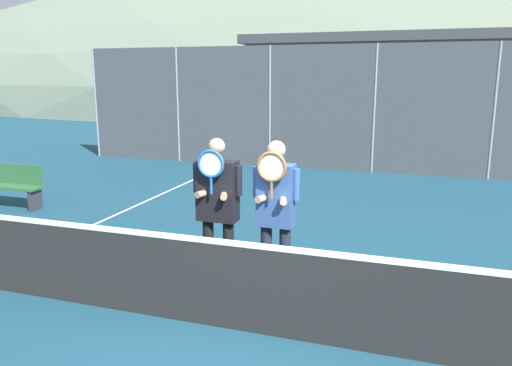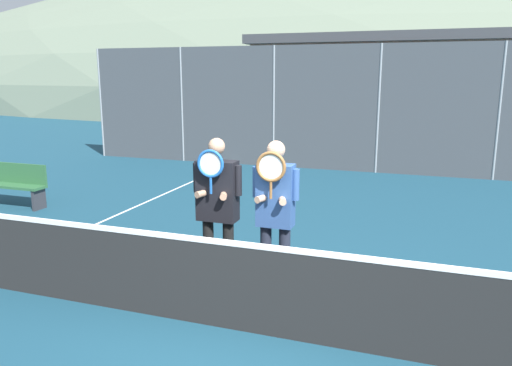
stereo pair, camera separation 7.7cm
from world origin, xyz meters
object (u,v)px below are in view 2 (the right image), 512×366
Objects in this scene: car_left_of_center at (405,130)px; bench_courtside at (10,183)px; player_leftmost at (217,204)px; car_far_left at (249,124)px; player_center_left at (275,209)px.

car_left_of_center reaches higher than bench_courtside.
car_far_left is at bearing 108.24° from player_leftmost.
car_far_left is 0.88× the size of car_left_of_center.
bench_courtside is (-5.51, 2.35, -0.64)m from player_leftmost.
player_leftmost reaches higher than bench_courtside.
car_far_left is 8.71m from bench_courtside.
player_center_left reaches higher than bench_courtside.
player_center_left is 10.67m from car_left_of_center.
car_left_of_center is 2.94× the size of bench_courtside.
car_far_left is at bearing 111.54° from player_center_left.
player_center_left is 6.67m from bench_courtside.
car_far_left is (-4.27, 10.82, -0.18)m from player_center_left.
player_leftmost reaches higher than car_left_of_center.
player_leftmost is 11.40m from car_far_left.
car_left_of_center reaches higher than car_far_left.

